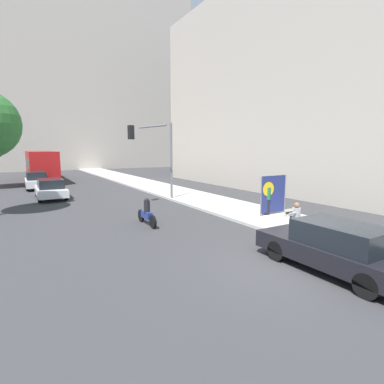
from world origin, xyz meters
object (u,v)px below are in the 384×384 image
traffic_light_pole (156,147)px  motorcycle_on_road (147,213)px  protest_banner (273,194)px  jogger_on_sidewalk (267,199)px  seated_protester (297,216)px  parked_car_curbside (336,248)px  car_on_road_nearest (51,189)px  city_bus_on_road (41,164)px  car_on_road_midblock (36,180)px

traffic_light_pole → motorcycle_on_road: traffic_light_pole is taller
protest_banner → traffic_light_pole: (-3.40, 7.11, 2.41)m
jogger_on_sidewalk → protest_banner: (0.31, -0.10, 0.24)m
traffic_light_pole → seated_protester: bearing=-79.4°
jogger_on_sidewalk → parked_car_curbside: jogger_on_sidewalk is taller
parked_car_curbside → car_on_road_nearest: 19.17m
jogger_on_sidewalk → city_bus_on_road: bearing=-37.9°
traffic_light_pole → parked_car_curbside: bearing=-90.9°
parked_car_curbside → city_bus_on_road: 32.38m
seated_protester → city_bus_on_road: 29.76m
jogger_on_sidewalk → car_on_road_midblock: bearing=-29.3°
seated_protester → car_on_road_nearest: (-7.82, 15.16, -0.08)m
car_on_road_nearest → traffic_light_pole: bearing=-40.9°
protest_banner → car_on_road_nearest: 15.44m
seated_protester → motorcycle_on_road: size_ratio=0.58×
parked_car_curbside → motorcycle_on_road: (-2.67, 7.80, -0.18)m
protest_banner → city_bus_on_road: 27.42m
seated_protester → city_bus_on_road: (-7.47, 28.78, 1.08)m
city_bus_on_road → car_on_road_nearest: bearing=-91.5°
seated_protester → city_bus_on_road: bearing=116.4°
traffic_light_pole → parked_car_curbside: size_ratio=1.10×
parked_car_curbside → city_bus_on_road: city_bus_on_road is taller
parked_car_curbside → motorcycle_on_road: size_ratio=2.22×
traffic_light_pole → parked_car_curbside: 13.44m
car_on_road_nearest → city_bus_on_road: 13.67m
jogger_on_sidewalk → traffic_light_pole: bearing=-32.7°
jogger_on_sidewalk → protest_banner: bearing=-164.1°
traffic_light_pole → protest_banner: bearing=-64.4°
protest_banner → parked_car_curbside: bearing=-120.9°
protest_banner → car_on_road_midblock: 21.23m
seated_protester → jogger_on_sidewalk: bearing=79.4°
seated_protester → motorcycle_on_road: seated_protester is taller
protest_banner → jogger_on_sidewalk: bearing=162.5°
car_on_road_midblock → motorcycle_on_road: car_on_road_midblock is taller
jogger_on_sidewalk → parked_car_curbside: 6.95m
car_on_road_nearest → city_bus_on_road: bearing=88.5°
jogger_on_sidewalk → car_on_road_nearest: jogger_on_sidewalk is taller
traffic_light_pole → car_on_road_nearest: 8.40m
seated_protester → parked_car_curbside: 3.75m
car_on_road_nearest → motorcycle_on_road: bearing=-73.6°
seated_protester → traffic_light_pole: 10.56m
jogger_on_sidewalk → car_on_road_midblock: 21.00m
seated_protester → car_on_road_midblock: car_on_road_midblock is taller
car_on_road_nearest → city_bus_on_road: size_ratio=0.37×
jogger_on_sidewalk → traffic_light_pole: 8.11m
jogger_on_sidewalk → car_on_road_nearest: size_ratio=0.36×
traffic_light_pole → car_on_road_midblock: traffic_light_pole is taller
parked_car_curbside → jogger_on_sidewalk: bearing=61.6°
car_on_road_midblock → city_bus_on_road: bearing=82.8°
parked_car_curbside → seated_protester: bearing=56.5°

